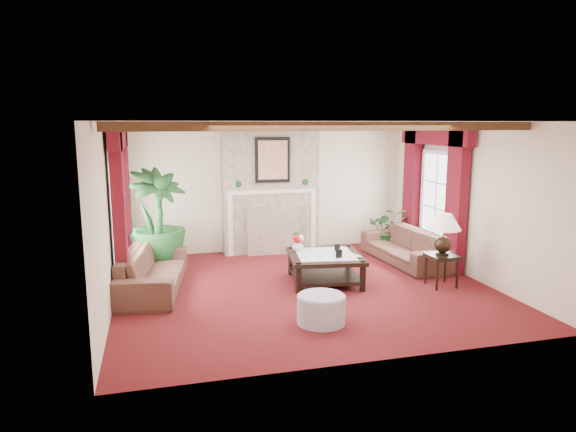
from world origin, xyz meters
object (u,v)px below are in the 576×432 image
object	(u,v)px
potted_palm	(158,242)
coffee_table	(325,269)
sofa_right	(406,241)
side_table	(441,270)
ottoman	(321,309)
sofa_left	(153,264)

from	to	relation	value
potted_palm	coffee_table	distance (m)	3.12
sofa_right	coffee_table	distance (m)	2.12
coffee_table	side_table	distance (m)	1.93
potted_palm	ottoman	world-z (taller)	potted_palm
coffee_table	ottoman	xyz separation A→B (m)	(-0.63, -1.70, -0.05)
potted_palm	sofa_right	bearing A→B (deg)	-7.99
side_table	coffee_table	bearing A→B (deg)	159.75
side_table	ottoman	xyz separation A→B (m)	(-2.44, -1.03, -0.08)
sofa_right	coffee_table	size ratio (longest dim) A/B	1.85
side_table	ottoman	bearing A→B (deg)	-157.09
sofa_left	sofa_right	size ratio (longest dim) A/B	1.04
potted_palm	coffee_table	xyz separation A→B (m)	(2.73, -1.49, -0.28)
sofa_left	sofa_right	bearing A→B (deg)	-75.20
sofa_right	side_table	bearing A→B (deg)	-8.06
potted_palm	sofa_left	bearing A→B (deg)	-94.91
side_table	ottoman	world-z (taller)	side_table
coffee_table	side_table	size ratio (longest dim) A/B	2.23
sofa_right	ottoman	xyz separation A→B (m)	(-2.56, -2.54, -0.24)
potted_palm	ottoman	distance (m)	3.84
sofa_right	coffee_table	world-z (taller)	sofa_right
sofa_left	ottoman	world-z (taller)	sofa_left
potted_palm	side_table	bearing A→B (deg)	-25.44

